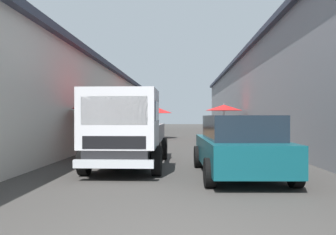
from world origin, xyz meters
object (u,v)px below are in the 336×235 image
(fruit_stall_mid_lane, at_px, (224,112))
(fruit_stall_near_left, at_px, (154,114))
(fruit_stall_far_right, at_px, (111,112))
(vendor_by_crates, at_px, (139,128))
(hatchback_car, at_px, (239,145))
(parked_scooter, at_px, (144,139))
(plastic_stool, at_px, (218,138))
(delivery_truck, at_px, (125,131))

(fruit_stall_mid_lane, relative_size, fruit_stall_near_left, 0.96)
(fruit_stall_far_right, distance_m, vendor_by_crates, 3.73)
(hatchback_car, relative_size, vendor_by_crates, 2.50)
(parked_scooter, relative_size, plastic_stool, 3.88)
(fruit_stall_near_left, xyz_separation_m, delivery_truck, (-12.60, -0.32, -0.56))
(delivery_truck, xyz_separation_m, parked_scooter, (5.99, 0.22, -0.59))
(fruit_stall_near_left, bearing_deg, fruit_stall_mid_lane, -103.17)
(hatchback_car, height_order, delivery_truck, delivery_truck)
(delivery_truck, bearing_deg, parked_scooter, 2.09)
(fruit_stall_near_left, distance_m, vendor_by_crates, 6.03)
(fruit_stall_mid_lane, xyz_separation_m, vendor_by_crates, (-4.99, 4.49, -0.76))
(fruit_stall_mid_lane, relative_size, vendor_by_crates, 1.41)
(plastic_stool, bearing_deg, fruit_stall_mid_lane, -11.57)
(delivery_truck, xyz_separation_m, plastic_stool, (8.13, -3.25, -0.71))
(hatchback_car, xyz_separation_m, plastic_stool, (8.75, -0.41, -0.41))
(fruit_stall_mid_lane, relative_size, hatchback_car, 0.56)
(fruit_stall_mid_lane, xyz_separation_m, hatchback_car, (-12.22, 1.12, -0.94))
(fruit_stall_mid_lane, distance_m, vendor_by_crates, 6.75)
(vendor_by_crates, xyz_separation_m, parked_scooter, (-0.62, -0.30, -0.47))
(parked_scooter, height_order, plastic_stool, parked_scooter)
(fruit_stall_mid_lane, height_order, fruit_stall_near_left, fruit_stall_mid_lane)
(delivery_truck, relative_size, vendor_by_crates, 3.09)
(fruit_stall_far_right, distance_m, fruit_stall_mid_lane, 9.96)
(fruit_stall_far_right, xyz_separation_m, fruit_stall_mid_lane, (8.63, -4.97, 0.10))
(vendor_by_crates, height_order, plastic_stool, vendor_by_crates)
(fruit_stall_near_left, bearing_deg, fruit_stall_far_right, 175.88)
(hatchback_car, bearing_deg, delivery_truck, 77.69)
(hatchback_car, relative_size, delivery_truck, 0.81)
(hatchback_car, xyz_separation_m, delivery_truck, (0.62, 2.84, 0.30))
(fruit_stall_mid_lane, bearing_deg, parked_scooter, 143.30)
(fruit_stall_mid_lane, height_order, plastic_stool, fruit_stall_mid_lane)
(delivery_truck, height_order, parked_scooter, delivery_truck)
(plastic_stool, bearing_deg, delivery_truck, 158.18)
(fruit_stall_far_right, relative_size, parked_scooter, 1.62)
(fruit_stall_near_left, bearing_deg, parked_scooter, -179.16)
(fruit_stall_mid_lane, xyz_separation_m, delivery_truck, (-11.60, 3.96, -0.64))
(hatchback_car, bearing_deg, fruit_stall_far_right, 47.01)
(fruit_stall_near_left, xyz_separation_m, hatchback_car, (-13.22, -3.16, -0.86))
(fruit_stall_near_left, distance_m, parked_scooter, 6.71)
(fruit_stall_mid_lane, xyz_separation_m, plastic_stool, (-3.47, 0.71, -1.35))
(fruit_stall_far_right, distance_m, parked_scooter, 3.32)
(hatchback_car, relative_size, parked_scooter, 2.36)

